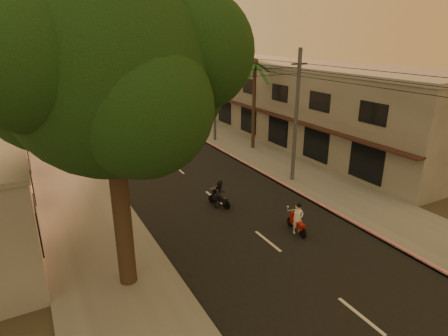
{
  "coord_description": "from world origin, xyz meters",
  "views": [
    {
      "loc": [
        -9.7,
        -11.39,
        9.77
      ],
      "look_at": [
        0.65,
        7.84,
        1.95
      ],
      "focal_mm": 30.0,
      "sensor_mm": 36.0,
      "label": 1
    }
  ],
  "objects": [
    {
      "name": "filler_right",
      "position": [
        14.0,
        45.0,
        3.0
      ],
      "size": [
        8.0,
        14.0,
        6.0
      ],
      "primitive_type": "cube",
      "color": "gray",
      "rests_on": "ground"
    },
    {
      "name": "scooter_red",
      "position": [
        1.83,
        2.01,
        0.77
      ],
      "size": [
        0.76,
        1.78,
        1.75
      ],
      "rotation": [
        0.0,
        0.0,
        -0.12
      ],
      "color": "black",
      "rests_on": "ground"
    },
    {
      "name": "curb_stripe",
      "position": [
        5.1,
        15.0,
        0.1
      ],
      "size": [
        0.2,
        60.0,
        0.2
      ],
      "primitive_type": "cube",
      "color": "#B51319",
      "rests_on": "ground"
    },
    {
      "name": "broadleaf_tree",
      "position": [
        -6.61,
        2.14,
        8.48
      ],
      "size": [
        9.6,
        8.7,
        12.1
      ],
      "color": "black",
      "rests_on": "ground"
    },
    {
      "name": "distant_tower",
      "position": [
        16.0,
        56.0,
        14.0
      ],
      "size": [
        12.1,
        12.1,
        28.0
      ],
      "color": "#B7B5B2",
      "rests_on": "ground"
    },
    {
      "name": "ground",
      "position": [
        0.0,
        0.0,
        0.0
      ],
      "size": [
        160.0,
        160.0,
        0.0
      ],
      "primitive_type": "plane",
      "color": "#383023",
      "rests_on": "ground"
    },
    {
      "name": "sidewalk_left",
      "position": [
        -7.5,
        20.0,
        0.06
      ],
      "size": [
        5.0,
        140.0,
        0.12
      ],
      "primitive_type": "cube",
      "color": "slate",
      "rests_on": "ground"
    },
    {
      "name": "scooter_mid_a",
      "position": [
        -0.23,
        6.7,
        0.79
      ],
      "size": [
        1.16,
        1.7,
        1.73
      ],
      "rotation": [
        0.0,
        0.0,
        0.32
      ],
      "color": "black",
      "rests_on": "ground"
    },
    {
      "name": "scooter_mid_b",
      "position": [
        0.89,
        16.83,
        0.86
      ],
      "size": [
        1.11,
        1.95,
        1.92
      ],
      "rotation": [
        0.0,
        0.0,
        0.06
      ],
      "color": "black",
      "rests_on": "ground"
    },
    {
      "name": "shophouse_row",
      "position": [
        13.95,
        18.0,
        3.65
      ],
      "size": [
        8.8,
        34.2,
        7.3
      ],
      "color": "gray",
      "rests_on": "ground"
    },
    {
      "name": "scooter_far_b",
      "position": [
        2.84,
        25.28,
        0.81
      ],
      "size": [
        1.4,
        1.76,
        1.77
      ],
      "rotation": [
        0.0,
        0.0,
        -0.27
      ],
      "color": "black",
      "rests_on": "ground"
    },
    {
      "name": "scooter_far_a",
      "position": [
        0.4,
        17.51,
        0.78
      ],
      "size": [
        0.85,
        1.77,
        1.74
      ],
      "rotation": [
        0.0,
        0.0,
        -0.05
      ],
      "color": "black",
      "rests_on": "ground"
    },
    {
      "name": "sidewalk_right",
      "position": [
        7.5,
        20.0,
        0.06
      ],
      "size": [
        5.0,
        140.0,
        0.12
      ],
      "primitive_type": "cube",
      "color": "slate",
      "rests_on": "ground"
    },
    {
      "name": "road",
      "position": [
        0.0,
        20.0,
        0.01
      ],
      "size": [
        10.0,
        140.0,
        0.02
      ],
      "primitive_type": "cube",
      "color": "black",
      "rests_on": "ground"
    },
    {
      "name": "utility_poles",
      "position": [
        6.2,
        20.0,
        6.54
      ],
      "size": [
        1.2,
        48.26,
        9.0
      ],
      "color": "#38383A",
      "rests_on": "ground"
    },
    {
      "name": "palm_tree",
      "position": [
        8.0,
        16.0,
        7.15
      ],
      "size": [
        5.0,
        5.0,
        8.2
      ],
      "color": "black",
      "rests_on": "ground"
    },
    {
      "name": "parked_car",
      "position": [
        3.92,
        29.64,
        0.62
      ],
      "size": [
        2.0,
        4.02,
        1.25
      ],
      "primitive_type": "imported",
      "rotation": [
        0.0,
        0.0,
        -0.09
      ],
      "color": "gray",
      "rests_on": "ground"
    }
  ]
}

